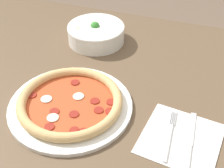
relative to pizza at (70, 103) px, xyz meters
The scene contains 6 objects.
dining_table 0.19m from the pizza, 55.58° to the left, with size 1.39×0.94×0.76m.
pizza is the anchor object (origin of this frame).
bowl 0.35m from the pizza, 99.55° to the left, with size 0.20×0.20×0.08m.
napkin 0.31m from the pizza, ahead, with size 0.21×0.21×0.00m.
fork 0.28m from the pizza, ahead, with size 0.02×0.17×0.00m.
knife 0.33m from the pizza, ahead, with size 0.02×0.20×0.01m.
Camera 1 is at (0.23, -0.68, 1.37)m, focal length 50.00 mm.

